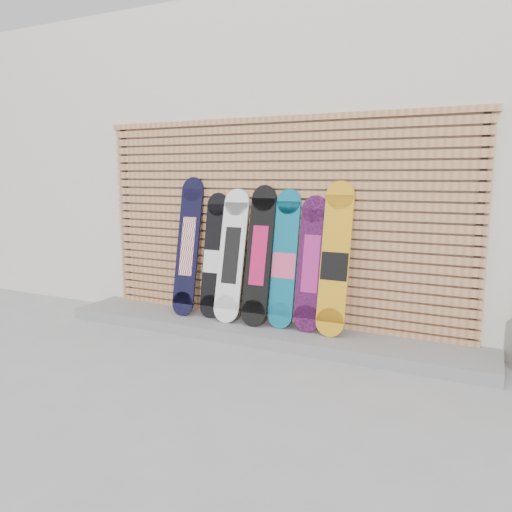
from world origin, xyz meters
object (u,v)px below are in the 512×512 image
(snowboard_4, at_px, (284,260))
(snowboard_3, at_px, (259,255))
(snowboard_1, at_px, (214,256))
(snowboard_2, at_px, (232,255))
(snowboard_5, at_px, (311,264))
(snowboard_0, at_px, (188,246))
(snowboard_6, at_px, (335,260))

(snowboard_4, bearing_deg, snowboard_3, -174.00)
(snowboard_1, distance_m, snowboard_2, 0.25)
(snowboard_4, height_order, snowboard_5, snowboard_4)
(snowboard_0, height_order, snowboard_5, snowboard_0)
(snowboard_1, xyz_separation_m, snowboard_2, (0.25, -0.04, 0.03))
(snowboard_1, bearing_deg, snowboard_4, -0.49)
(snowboard_4, bearing_deg, snowboard_6, -1.75)
(snowboard_0, relative_size, snowboard_5, 1.13)
(snowboard_6, bearing_deg, snowboard_5, 175.57)
(snowboard_2, relative_size, snowboard_5, 1.04)
(snowboard_0, height_order, snowboard_4, snowboard_0)
(snowboard_3, xyz_separation_m, snowboard_4, (0.28, 0.03, -0.03))
(snowboard_0, relative_size, snowboard_4, 1.08)
(snowboard_2, xyz_separation_m, snowboard_6, (1.15, 0.02, 0.04))
(snowboard_5, height_order, snowboard_6, snowboard_6)
(snowboard_6, bearing_deg, snowboard_2, -179.24)
(snowboard_2, distance_m, snowboard_4, 0.61)
(snowboard_2, relative_size, snowboard_6, 0.94)
(snowboard_4, bearing_deg, snowboard_5, 0.63)
(snowboard_4, relative_size, snowboard_5, 1.05)
(snowboard_2, bearing_deg, snowboard_3, 0.46)
(snowboard_1, bearing_deg, snowboard_5, -0.21)
(snowboard_1, relative_size, snowboard_6, 0.91)
(snowboard_0, relative_size, snowboard_2, 1.09)
(snowboard_0, xyz_separation_m, snowboard_6, (1.72, 0.00, -0.03))
(snowboard_0, height_order, snowboard_2, snowboard_0)
(snowboard_2, xyz_separation_m, snowboard_5, (0.90, 0.04, -0.03))
(snowboard_1, bearing_deg, snowboard_0, -174.96)
(snowboard_3, relative_size, snowboard_6, 0.97)
(snowboard_0, height_order, snowboard_3, snowboard_0)
(snowboard_1, relative_size, snowboard_5, 1.01)
(snowboard_3, bearing_deg, snowboard_2, -179.54)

